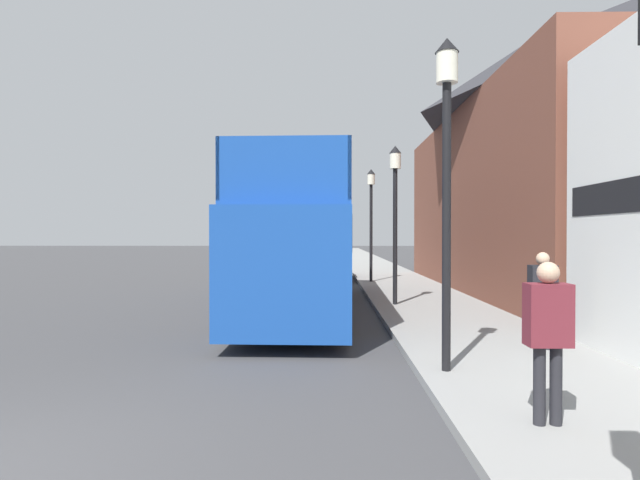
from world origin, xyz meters
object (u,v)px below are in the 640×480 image
pedestrian_second (548,327)px  pedestrian_third (543,291)px  parked_car_ahead_of_bus (332,266)px  lamp_post_third (371,204)px  tour_bus (305,249)px  lamp_post_second (395,195)px  lamp_post_nearest (447,143)px

pedestrian_second → pedestrian_third: pedestrian_second is taller
parked_car_ahead_of_bus → lamp_post_third: 3.94m
tour_bus → parked_car_ahead_of_bus: bearing=86.1°
pedestrian_second → lamp_post_second: bearing=92.3°
lamp_post_nearest → lamp_post_third: 14.23m
parked_car_ahead_of_bus → lamp_post_third: lamp_post_third is taller
lamp_post_second → lamp_post_third: 7.12m
pedestrian_second → lamp_post_nearest: 3.22m
parked_car_ahead_of_bus → lamp_post_nearest: 16.72m
parked_car_ahead_of_bus → lamp_post_third: size_ratio=0.80×
parked_car_ahead_of_bus → tour_bus: bearing=-94.9°
pedestrian_third → lamp_post_third: bearing=98.5°
pedestrian_second → parked_car_ahead_of_bus: bearing=96.6°
pedestrian_second → lamp_post_second: lamp_post_second is taller
tour_bus → pedestrian_third: bearing=-50.0°
parked_car_ahead_of_bus → pedestrian_third: (3.59, -14.99, 0.52)m
lamp_post_nearest → lamp_post_second: 7.12m
tour_bus → lamp_post_third: (2.56, 7.20, 1.73)m
lamp_post_nearest → lamp_post_third: size_ratio=1.02×
tour_bus → lamp_post_second: 3.08m
tour_bus → pedestrian_second: tour_bus is taller
tour_bus → lamp_post_second: size_ratio=2.50×
pedestrian_third → lamp_post_nearest: lamp_post_nearest is taller
lamp_post_nearest → lamp_post_second: size_ratio=1.07×
parked_car_ahead_of_bus → lamp_post_nearest: (1.55, -16.40, 2.88)m
pedestrian_third → tour_bus: bearing=128.5°
pedestrian_second → pedestrian_third: size_ratio=1.01×
pedestrian_second → lamp_post_third: bearing=91.6°
parked_car_ahead_of_bus → pedestrian_third: size_ratio=2.27×
lamp_post_third → pedestrian_third: bearing=-81.5°
parked_car_ahead_of_bus → pedestrian_third: pedestrian_third is taller
pedestrian_third → parked_car_ahead_of_bus: bearing=103.5°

